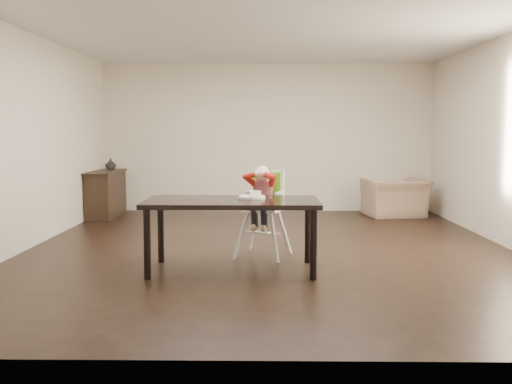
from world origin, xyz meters
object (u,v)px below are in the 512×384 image
Objects in this scene: dining_table at (232,207)px; armchair at (395,191)px; sideboard at (106,194)px; high_chair at (264,193)px.

dining_table is 1.81× the size of armchair.
armchair is 4.98m from sideboard.
armchair reaches higher than dining_table.
dining_table is 4.51m from sideboard.
dining_table is at bearing -57.95° from sideboard.
sideboard is (-4.98, -0.10, -0.04)m from armchair.
armchair reaches higher than sideboard.
dining_table is at bearing 46.93° from armchair.
sideboard is (-2.72, 3.10, -0.35)m from high_chair.
dining_table is at bearing -96.46° from high_chair.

